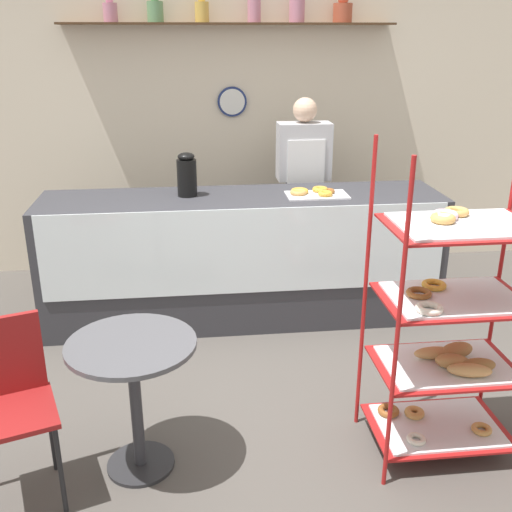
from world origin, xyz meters
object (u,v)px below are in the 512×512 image
object	(u,v)px
person_worker	(303,188)
donut_tray_counter	(314,193)
pastry_rack	(449,332)
coffee_carafe	(187,175)
cafe_table	(134,376)
cafe_chair	(9,392)

from	to	relation	value
person_worker	donut_tray_counter	bearing A→B (deg)	-93.35
pastry_rack	coffee_carafe	world-z (taller)	pastry_rack
cafe_table	coffee_carafe	distance (m)	1.88
person_worker	coffee_carafe	world-z (taller)	person_worker
pastry_rack	person_worker	world-z (taller)	pastry_rack
cafe_chair	person_worker	bearing A→B (deg)	33.62
person_worker	coffee_carafe	distance (m)	1.13
cafe_chair	coffee_carafe	xyz separation A→B (m)	(0.86, 1.86, 0.58)
person_worker	coffee_carafe	xyz separation A→B (m)	(-0.97, -0.52, 0.25)
coffee_carafe	donut_tray_counter	bearing A→B (deg)	-5.94
cafe_table	person_worker	bearing A→B (deg)	60.87
donut_tray_counter	pastry_rack	bearing A→B (deg)	-77.85
pastry_rack	person_worker	size ratio (longest dim) A/B	1.02
pastry_rack	coffee_carafe	distance (m)	2.25
pastry_rack	donut_tray_counter	size ratio (longest dim) A/B	3.66
pastry_rack	cafe_table	distance (m)	1.60
cafe_chair	donut_tray_counter	size ratio (longest dim) A/B	1.99
coffee_carafe	pastry_rack	bearing A→B (deg)	-53.82
pastry_rack	coffee_carafe	size ratio (longest dim) A/B	5.16
pastry_rack	cafe_table	size ratio (longest dim) A/B	2.28
cafe_chair	donut_tray_counter	world-z (taller)	donut_tray_counter
cafe_table	cafe_chair	size ratio (longest dim) A/B	0.81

